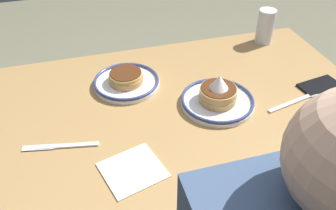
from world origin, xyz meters
name	(u,v)px	position (x,y,z in m)	size (l,w,h in m)	color
dining_table	(186,120)	(0.00, 0.00, 0.66)	(1.21, 0.77, 0.73)	#9C7645
plate_near_main	(126,81)	(0.17, -0.15, 0.75)	(0.23, 0.23, 0.05)	white
plate_center_pancakes	(218,98)	(-0.09, 0.04, 0.76)	(0.24, 0.24, 0.11)	white
drinking_glass	(265,28)	(-0.43, -0.30, 0.80)	(0.07, 0.07, 0.14)	silver
cell_phone	(319,85)	(-0.47, 0.04, 0.74)	(0.14, 0.07, 0.01)	black
paper_napkin	(133,170)	(0.23, 0.24, 0.73)	(0.15, 0.14, 0.00)	white
fork_near	(294,102)	(-0.33, 0.10, 0.74)	(0.20, 0.06, 0.01)	silver
butter_knife	(61,146)	(0.41, 0.10, 0.74)	(0.21, 0.06, 0.01)	silver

